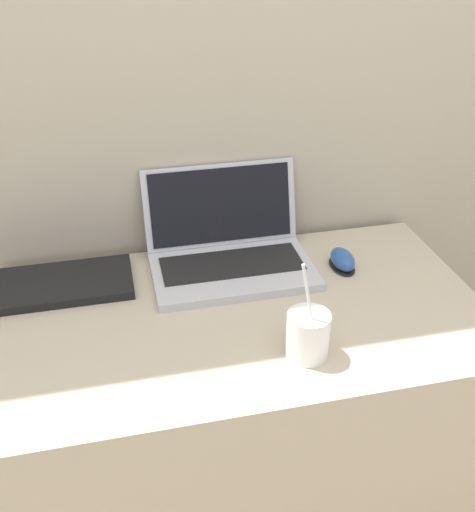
% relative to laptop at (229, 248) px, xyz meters
% --- Properties ---
extents(wall_back, '(7.00, 0.04, 2.50)m').
position_rel_laptop_xyz_m(wall_back, '(-0.01, 0.14, 0.50)').
color(wall_back, '#BCB299').
rests_on(wall_back, ground_plane).
extents(desk, '(1.03, 0.58, 0.70)m').
position_rel_laptop_xyz_m(desk, '(-0.01, -0.19, -0.40)').
color(desk, beige).
rests_on(desk, ground_plane).
extents(laptop, '(0.37, 0.28, 0.21)m').
position_rel_laptop_xyz_m(laptop, '(0.00, 0.00, 0.00)').
color(laptop, silver).
rests_on(laptop, desk).
extents(drink_cup, '(0.08, 0.08, 0.21)m').
position_rel_laptop_xyz_m(drink_cup, '(0.07, -0.35, 0.00)').
color(drink_cup, white).
rests_on(drink_cup, desk).
extents(computer_mouse, '(0.05, 0.09, 0.04)m').
position_rel_laptop_xyz_m(computer_mouse, '(0.26, -0.07, -0.03)').
color(computer_mouse, black).
rests_on(computer_mouse, desk).
extents(external_keyboard, '(0.37, 0.17, 0.02)m').
position_rel_laptop_xyz_m(external_keyboard, '(-0.41, -0.01, -0.04)').
color(external_keyboard, black).
rests_on(external_keyboard, desk).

